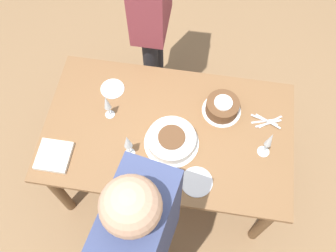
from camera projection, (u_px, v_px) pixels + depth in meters
ground_plane at (168, 173)px, 2.95m from camera, size 12.00×12.00×0.00m
dining_table at (168, 138)px, 2.38m from camera, size 1.52×0.90×0.75m
cake_center_white at (172, 140)px, 2.20m from camera, size 0.33×0.33×0.09m
cake_front_chocolate at (222, 107)px, 2.30m from camera, size 0.24×0.24×0.10m
wine_glass_near at (128, 142)px, 2.07m from camera, size 0.06×0.06×0.22m
wine_glass_far at (107, 103)px, 2.20m from camera, size 0.06×0.06×0.21m
wine_glass_extra at (269, 141)px, 2.08m from camera, size 0.07×0.07×0.24m
dessert_plate_left at (197, 182)px, 2.12m from camera, size 0.18×0.18×0.01m
dessert_plate_right at (112, 89)px, 2.41m from camera, size 0.15×0.15×0.01m
fork_pile at (267, 121)px, 2.30m from camera, size 0.19×0.11×0.01m
napkin_stack at (54, 156)px, 2.19m from camera, size 0.19×0.19×0.03m
person_cutting at (151, 2)px, 2.36m from camera, size 0.22×0.40×1.74m
person_watching at (143, 242)px, 1.66m from camera, size 0.29×0.43×1.77m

